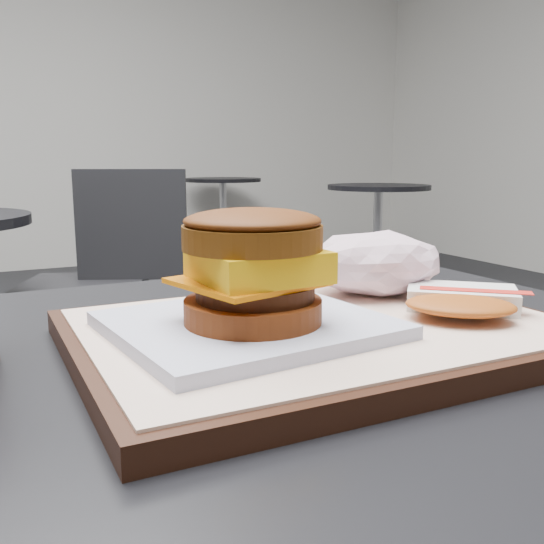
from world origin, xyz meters
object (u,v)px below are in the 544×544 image
at_px(serving_tray, 321,333).
at_px(breakfast_sandwich, 252,282).
at_px(neighbor_chair, 100,273).
at_px(hash_brown, 461,301).
at_px(crumpled_wrapper, 375,263).

height_order(serving_tray, breakfast_sandwich, breakfast_sandwich).
bearing_deg(breakfast_sandwich, neighbor_chair, 83.06).
bearing_deg(hash_brown, serving_tray, 165.18).
bearing_deg(crumpled_wrapper, neighbor_chair, 88.14).
relative_size(breakfast_sandwich, neighbor_chair, 0.24).
height_order(serving_tray, neighbor_chair, neighbor_chair).
distance_m(breakfast_sandwich, neighbor_chair, 1.84).
bearing_deg(neighbor_chair, breakfast_sandwich, -96.94).
height_order(breakfast_sandwich, neighbor_chair, breakfast_sandwich).
relative_size(hash_brown, crumpled_wrapper, 1.02).
bearing_deg(serving_tray, hash_brown, -14.82).
bearing_deg(serving_tray, crumpled_wrapper, 33.37).
bearing_deg(breakfast_sandwich, crumpled_wrapper, 24.32).
distance_m(breakfast_sandwich, crumpled_wrapper, 0.18).
xyz_separation_m(crumpled_wrapper, neighbor_chair, (0.06, 1.73, -0.31)).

